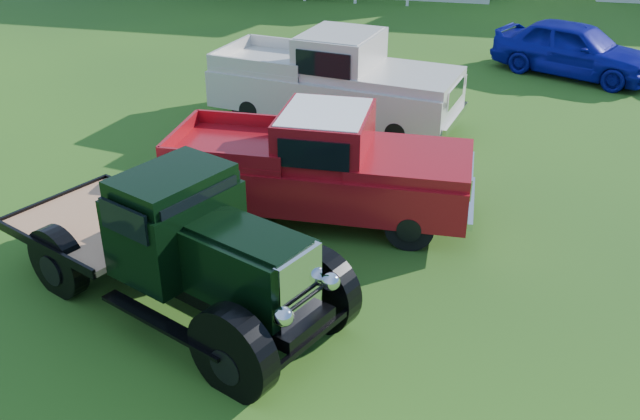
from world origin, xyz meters
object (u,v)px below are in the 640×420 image
(vintage_flatbed, at_px, (173,240))
(red_pickup, at_px, (319,164))
(misc_car_blue, at_px, (574,49))
(white_pickup, at_px, (335,80))

(vintage_flatbed, xyz_separation_m, red_pickup, (1.24, 2.98, -0.07))
(vintage_flatbed, relative_size, misc_car_blue, 1.20)
(vintage_flatbed, relative_size, white_pickup, 0.92)
(vintage_flatbed, distance_m, red_pickup, 3.23)
(vintage_flatbed, distance_m, white_pickup, 7.20)
(red_pickup, height_order, white_pickup, white_pickup)
(vintage_flatbed, height_order, red_pickup, vintage_flatbed)
(vintage_flatbed, distance_m, misc_car_blue, 13.60)
(vintage_flatbed, relative_size, red_pickup, 0.99)
(vintage_flatbed, xyz_separation_m, misc_car_blue, (5.89, 12.25, -0.28))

